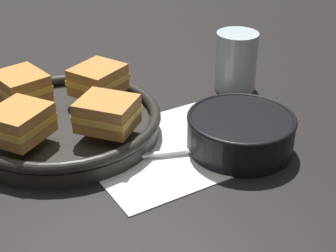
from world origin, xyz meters
TOP-DOWN VIEW (x-y plane):
  - ground_plane at (0.00, 0.00)m, footprint 4.00×4.00m
  - napkin at (-0.00, -0.02)m, footprint 0.27×0.23m
  - soup_bowl at (0.09, -0.07)m, footprint 0.17×0.17m
  - spoon at (0.02, -0.04)m, footprint 0.17×0.08m
  - skillet at (-0.12, 0.11)m, footprint 0.32×0.32m
  - sandwich_near_left at (-0.08, 0.03)m, footprint 0.11×0.11m
  - sandwich_near_right at (-0.04, 0.15)m, footprint 0.11×0.10m
  - sandwich_far_left at (-0.17, 0.19)m, footprint 0.09×0.10m
  - sandwich_far_right at (-0.20, 0.07)m, footprint 0.11×0.11m
  - drinking_glass at (0.22, 0.11)m, footprint 0.08×0.08m

SIDE VIEW (x-z plane):
  - ground_plane at x=0.00m, z-range 0.00..0.00m
  - napkin at x=0.00m, z-range 0.00..0.00m
  - spoon at x=0.02m, z-range 0.00..0.01m
  - skillet at x=-0.12m, z-range 0.00..0.04m
  - soup_bowl at x=0.09m, z-range 0.00..0.06m
  - drinking_glass at x=0.22m, z-range 0.00..0.11m
  - sandwich_near_left at x=-0.08m, z-range 0.04..0.09m
  - sandwich_near_right at x=-0.04m, z-range 0.04..0.09m
  - sandwich_far_left at x=-0.17m, z-range 0.04..0.09m
  - sandwich_far_right at x=-0.20m, z-range 0.04..0.09m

